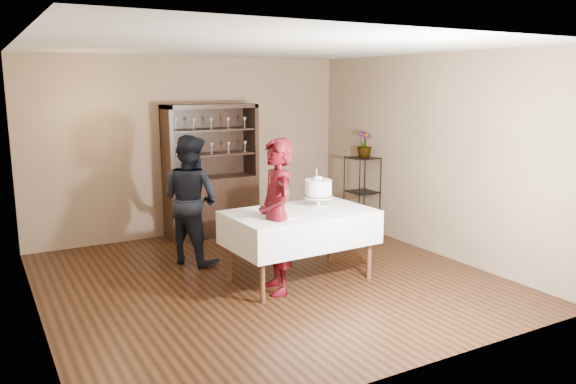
% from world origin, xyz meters
% --- Properties ---
extents(floor, '(5.00, 5.00, 0.00)m').
position_xyz_m(floor, '(0.00, 0.00, 0.00)').
color(floor, black).
rests_on(floor, ground).
extents(ceiling, '(5.00, 5.00, 0.00)m').
position_xyz_m(ceiling, '(0.00, 0.00, 2.70)').
color(ceiling, silver).
rests_on(ceiling, back_wall).
extents(back_wall, '(5.00, 0.02, 2.70)m').
position_xyz_m(back_wall, '(0.00, 2.50, 1.35)').
color(back_wall, brown).
rests_on(back_wall, floor).
extents(wall_left, '(0.02, 5.00, 2.70)m').
position_xyz_m(wall_left, '(-2.50, 0.00, 1.35)').
color(wall_left, brown).
rests_on(wall_left, floor).
extents(wall_right, '(0.02, 5.00, 2.70)m').
position_xyz_m(wall_right, '(2.50, 0.00, 1.35)').
color(wall_right, brown).
rests_on(wall_right, floor).
extents(china_hutch, '(1.40, 0.48, 2.00)m').
position_xyz_m(china_hutch, '(0.20, 2.25, 0.66)').
color(china_hutch, black).
rests_on(china_hutch, floor).
extents(plant_etagere, '(0.42, 0.42, 1.20)m').
position_xyz_m(plant_etagere, '(2.28, 1.20, 0.65)').
color(plant_etagere, black).
rests_on(plant_etagere, floor).
extents(cake_table, '(1.71, 1.09, 0.84)m').
position_xyz_m(cake_table, '(0.33, -0.20, 0.64)').
color(cake_table, silver).
rests_on(cake_table, floor).
extents(woman, '(0.51, 0.69, 1.72)m').
position_xyz_m(woman, '(-0.09, -0.40, 0.86)').
color(woman, '#310407').
rests_on(woman, floor).
extents(man, '(0.95, 1.02, 1.67)m').
position_xyz_m(man, '(-0.55, 1.09, 0.83)').
color(man, black).
rests_on(man, floor).
extents(cake, '(0.42, 0.42, 0.50)m').
position_xyz_m(cake, '(0.67, -0.06, 1.04)').
color(cake, white).
rests_on(cake, cake_table).
extents(plate_near, '(0.21, 0.21, 0.01)m').
position_xyz_m(plate_near, '(0.03, -0.43, 0.85)').
color(plate_near, white).
rests_on(plate_near, cake_table).
extents(plate_far, '(0.21, 0.21, 0.01)m').
position_xyz_m(plate_far, '(0.16, 0.04, 0.85)').
color(plate_far, white).
rests_on(plate_far, cake_table).
extents(potted_plant, '(0.23, 0.23, 0.40)m').
position_xyz_m(potted_plant, '(2.28, 1.17, 1.39)').
color(potted_plant, '#436530').
rests_on(potted_plant, plant_etagere).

